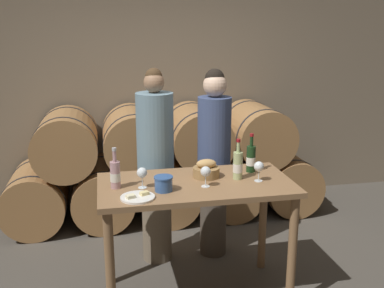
# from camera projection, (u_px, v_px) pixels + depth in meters

# --- Properties ---
(stone_wall_back) EXTENTS (10.00, 0.12, 3.20)m
(stone_wall_back) POSITION_uv_depth(u_px,v_px,m) (157.00, 64.00, 5.07)
(stone_wall_back) COLOR #7F705B
(stone_wall_back) RESTS_ON ground_plane
(barrel_stack) EXTENTS (3.33, 0.86, 1.20)m
(barrel_stack) POSITION_uv_depth(u_px,v_px,m) (166.00, 166.00, 4.81)
(barrel_stack) COLOR #9E7042
(barrel_stack) RESTS_ON ground_plane
(tasting_table) EXTENTS (1.40, 0.72, 0.92)m
(tasting_table) POSITION_uv_depth(u_px,v_px,m) (196.00, 201.00, 3.28)
(tasting_table) COLOR olive
(tasting_table) RESTS_ON ground_plane
(person_left) EXTENTS (0.31, 0.31, 1.69)m
(person_left) POSITION_uv_depth(u_px,v_px,m) (156.00, 166.00, 3.82)
(person_left) COLOR #756651
(person_left) RESTS_ON ground_plane
(person_right) EXTENTS (0.29, 0.29, 1.68)m
(person_right) POSITION_uv_depth(u_px,v_px,m) (214.00, 161.00, 3.91)
(person_right) COLOR #4C4238
(person_right) RESTS_ON ground_plane
(wine_bottle_red) EXTENTS (0.07, 0.07, 0.30)m
(wine_bottle_red) POSITION_uv_depth(u_px,v_px,m) (251.00, 158.00, 3.46)
(wine_bottle_red) COLOR #193819
(wine_bottle_red) RESTS_ON tasting_table
(wine_bottle_white) EXTENTS (0.07, 0.07, 0.30)m
(wine_bottle_white) POSITION_uv_depth(u_px,v_px,m) (238.00, 165.00, 3.29)
(wine_bottle_white) COLOR #ADBC7F
(wine_bottle_white) RESTS_ON tasting_table
(wine_bottle_rose) EXTENTS (0.07, 0.07, 0.29)m
(wine_bottle_rose) POSITION_uv_depth(u_px,v_px,m) (115.00, 174.00, 3.11)
(wine_bottle_rose) COLOR #BC8E93
(wine_bottle_rose) RESTS_ON tasting_table
(blue_crock) EXTENTS (0.13, 0.13, 0.10)m
(blue_crock) POSITION_uv_depth(u_px,v_px,m) (163.00, 183.00, 3.06)
(blue_crock) COLOR #335693
(blue_crock) RESTS_ON tasting_table
(bread_basket) EXTENTS (0.20, 0.20, 0.14)m
(bread_basket) POSITION_uv_depth(u_px,v_px,m) (206.00, 170.00, 3.35)
(bread_basket) COLOR olive
(bread_basket) RESTS_ON tasting_table
(cheese_plate) EXTENTS (0.23, 0.23, 0.04)m
(cheese_plate) POSITION_uv_depth(u_px,v_px,m) (138.00, 197.00, 2.94)
(cheese_plate) COLOR white
(cheese_plate) RESTS_ON tasting_table
(wine_glass_far_left) EXTENTS (0.07, 0.07, 0.15)m
(wine_glass_far_left) POSITION_uv_depth(u_px,v_px,m) (142.00, 173.00, 3.11)
(wine_glass_far_left) COLOR white
(wine_glass_far_left) RESTS_ON tasting_table
(wine_glass_left) EXTENTS (0.07, 0.07, 0.15)m
(wine_glass_left) POSITION_uv_depth(u_px,v_px,m) (206.00, 172.00, 3.13)
(wine_glass_left) COLOR white
(wine_glass_left) RESTS_ON tasting_table
(wine_glass_center) EXTENTS (0.07, 0.07, 0.15)m
(wine_glass_center) POSITION_uv_depth(u_px,v_px,m) (259.00, 167.00, 3.24)
(wine_glass_center) COLOR white
(wine_glass_center) RESTS_ON tasting_table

